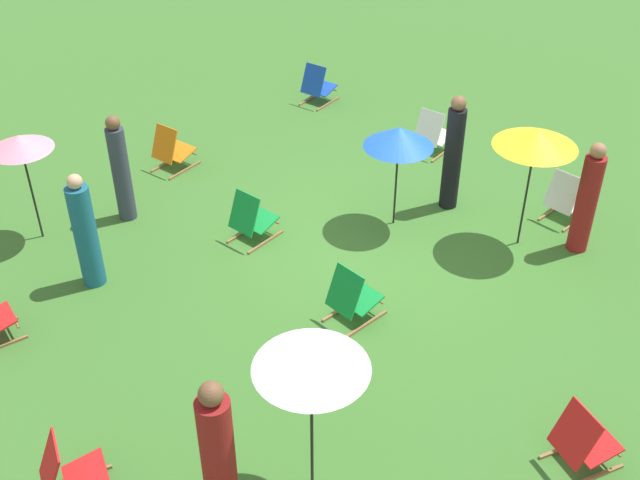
% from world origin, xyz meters
% --- Properties ---
extents(ground_plane, '(40.00, 40.00, 0.00)m').
position_xyz_m(ground_plane, '(0.00, 0.00, 0.00)').
color(ground_plane, '#386B28').
extents(deckchair_0, '(0.62, 0.84, 0.83)m').
position_xyz_m(deckchair_0, '(1.36, -2.61, 0.37)').
color(deckchair_0, olive).
rests_on(deckchair_0, ground).
extents(deckchair_2, '(0.67, 0.86, 0.83)m').
position_xyz_m(deckchair_2, '(-1.33, 5.68, 0.37)').
color(deckchair_2, olive).
rests_on(deckchair_2, ground).
extents(deckchair_4, '(0.63, 0.85, 0.83)m').
position_xyz_m(deckchair_4, '(3.87, 1.26, 0.37)').
color(deckchair_4, olive).
rests_on(deckchair_4, ground).
extents(deckchair_5, '(0.59, 0.83, 0.83)m').
position_xyz_m(deckchair_5, '(1.22, 1.50, 0.37)').
color(deckchair_5, olive).
rests_on(deckchair_5, ground).
extents(deckchair_7, '(0.51, 0.78, 0.83)m').
position_xyz_m(deckchair_7, '(-1.12, 1.61, 0.37)').
color(deckchair_7, olive).
rests_on(deckchair_7, ground).
extents(deckchair_8, '(0.68, 0.87, 0.83)m').
position_xyz_m(deckchair_8, '(-4.46, 1.38, 0.37)').
color(deckchair_8, olive).
rests_on(deckchair_8, ground).
extents(deckchair_10, '(0.64, 0.85, 0.83)m').
position_xyz_m(deckchair_10, '(4.28, -2.40, 0.37)').
color(deckchair_10, olive).
rests_on(deckchair_10, ground).
extents(deckchair_11, '(0.52, 0.78, 0.83)m').
position_xyz_m(deckchair_11, '(-1.50, -2.57, 0.37)').
color(deckchair_11, olive).
rests_on(deckchair_11, ground).
extents(umbrella_0, '(0.92, 0.92, 1.72)m').
position_xyz_m(umbrella_0, '(3.39, 3.90, 1.61)').
color(umbrella_0, black).
rests_on(umbrella_0, ground).
extents(umbrella_1, '(1.05, 1.05, 1.66)m').
position_xyz_m(umbrella_1, '(0.16, -0.45, 1.50)').
color(umbrella_1, black).
rests_on(umbrella_1, ground).
extents(umbrella_2, '(1.19, 1.19, 1.92)m').
position_xyz_m(umbrella_2, '(-1.46, -1.49, 1.78)').
color(umbrella_2, black).
rests_on(umbrella_2, ground).
extents(umbrella_3, '(1.11, 1.11, 2.01)m').
position_xyz_m(umbrella_3, '(-2.86, 3.76, 1.87)').
color(umbrella_3, black).
rests_on(umbrella_3, ground).
extents(person_0, '(0.33, 0.33, 1.76)m').
position_xyz_m(person_0, '(3.02, 2.63, 0.85)').
color(person_0, '#333847').
rests_on(person_0, ground).
extents(person_1, '(0.43, 0.43, 1.76)m').
position_xyz_m(person_1, '(-2.11, -2.06, 0.84)').
color(person_1, maroon).
rests_on(person_1, ground).
extents(person_2, '(0.47, 0.47, 1.86)m').
position_xyz_m(person_2, '(-2.52, 4.62, 0.88)').
color(person_2, maroon).
rests_on(person_2, ground).
extents(person_3, '(0.40, 0.40, 1.74)m').
position_xyz_m(person_3, '(1.83, 3.82, 0.82)').
color(person_3, '#195972').
rests_on(person_3, ground).
extents(person_4, '(0.40, 0.40, 1.92)m').
position_xyz_m(person_4, '(-0.05, -1.49, 0.93)').
color(person_4, black).
rests_on(person_4, ground).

